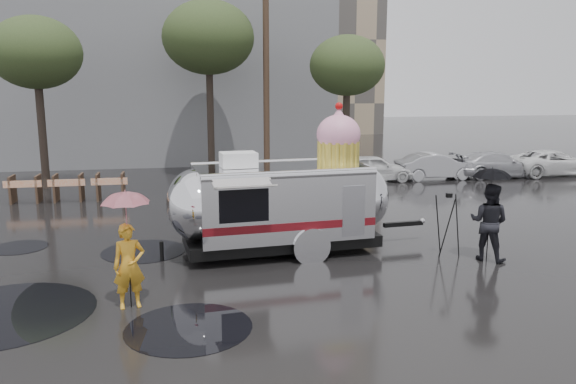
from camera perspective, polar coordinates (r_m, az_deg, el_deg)
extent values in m
plane|color=black|center=(12.46, -3.80, -9.16)|extent=(120.00, 120.00, 0.00)
cylinder|color=black|center=(10.42, -10.04, -13.42)|extent=(2.27, 2.27, 0.01)
cylinder|color=black|center=(12.11, -26.88, -10.94)|extent=(3.34, 3.34, 0.01)
cylinder|color=black|center=(16.61, -25.62, -5.08)|extent=(1.45, 1.45, 0.01)
cylinder|color=black|center=(15.14, -14.44, -5.83)|extent=(2.16, 2.16, 0.01)
cube|color=slate|center=(35.79, -15.44, 14.07)|extent=(22.00, 12.00, 13.00)
cylinder|color=#473323|center=(25.92, -2.22, 11.38)|extent=(0.28, 0.28, 9.00)
cylinder|color=#382D26|center=(25.30, -23.79, 6.92)|extent=(0.32, 0.32, 5.85)
ellipsoid|color=#2A3B1C|center=(25.29, -24.25, 12.79)|extent=(3.64, 3.64, 2.86)
cylinder|color=#382D26|center=(26.68, -7.91, 8.85)|extent=(0.32, 0.32, 6.75)
ellipsoid|color=#2A3B1C|center=(26.75, -8.09, 15.29)|extent=(4.20, 4.20, 3.30)
cylinder|color=#382D26|center=(25.76, 5.93, 7.33)|extent=(0.32, 0.32, 5.40)
ellipsoid|color=#2A3B1C|center=(25.73, 6.04, 12.67)|extent=(3.36, 3.36, 2.64)
cube|color=#473323|center=(22.79, -26.19, 0.23)|extent=(0.08, 0.80, 1.00)
cube|color=#473323|center=(22.56, -23.99, 0.32)|extent=(0.08, 0.80, 1.00)
cube|color=#E5590C|center=(22.27, -25.38, 0.73)|extent=(1.30, 0.04, 0.25)
cube|color=#473323|center=(22.43, -22.50, 0.37)|extent=(0.08, 0.80, 1.00)
cube|color=#473323|center=(22.26, -20.24, 0.46)|extent=(0.08, 0.80, 1.00)
cube|color=#E5590C|center=(21.94, -21.59, 0.88)|extent=(1.30, 0.04, 0.25)
cube|color=#473323|center=(22.17, -18.71, 0.51)|extent=(0.08, 0.80, 1.00)
cube|color=#473323|center=(22.06, -16.39, 0.60)|extent=(0.08, 0.80, 1.00)
cube|color=#E5590C|center=(21.70, -17.70, 1.03)|extent=(1.30, 0.04, 0.25)
imported|color=silver|center=(25.33, 8.66, 2.65)|extent=(4.00, 1.80, 1.40)
imported|color=#B2B2B7|center=(26.47, 14.80, 2.77)|extent=(4.00, 1.80, 1.40)
imported|color=#B2B2B7|center=(27.89, 20.38, 2.88)|extent=(4.20, 1.80, 1.44)
imported|color=silver|center=(29.55, 25.38, 2.99)|extent=(4.40, 1.90, 1.50)
cube|color=silver|center=(14.35, -0.78, -0.79)|extent=(4.46, 2.60, 1.75)
ellipsoid|color=silver|center=(15.04, 7.13, -0.34)|extent=(1.65, 2.36, 1.75)
ellipsoid|color=silver|center=(13.97, -9.31, -1.26)|extent=(1.65, 2.36, 1.75)
cube|color=black|center=(14.59, -0.77, -4.73)|extent=(5.02, 2.36, 0.29)
cylinder|color=black|center=(13.80, 2.27, -5.65)|extent=(0.70, 0.27, 0.68)
cylinder|color=black|center=(15.65, 0.00, -3.65)|extent=(0.70, 0.27, 0.68)
cylinder|color=silver|center=(13.66, 2.45, -5.61)|extent=(0.94, 0.18, 0.93)
cube|color=black|center=(15.80, 11.63, -3.19)|extent=(1.17, 0.22, 0.12)
sphere|color=silver|center=(16.06, 13.49, -2.86)|extent=(0.17, 0.17, 0.16)
cylinder|color=black|center=(14.18, -12.71, -5.88)|extent=(0.11, 0.11, 0.49)
cube|color=#590C12|center=(13.40, 0.45, -3.55)|extent=(4.27, 0.40, 0.19)
cube|color=#590C12|center=(15.50, -1.84, -1.58)|extent=(4.27, 0.40, 0.19)
cube|color=black|center=(12.99, -4.49, -1.41)|extent=(1.17, 0.13, 0.78)
cube|color=#B3ADA7|center=(12.67, -4.31, 0.53)|extent=(1.40, 0.60, 0.14)
cube|color=silver|center=(13.82, 6.69, -1.94)|extent=(0.58, 0.08, 1.27)
cube|color=white|center=(13.94, -5.06, 3.29)|extent=(0.93, 0.71, 0.37)
cylinder|color=#F1D44D|center=(14.64, 5.12, 4.03)|extent=(1.10, 1.10, 0.58)
ellipsoid|color=#F2A2C0|center=(14.59, 5.15, 5.85)|extent=(1.22, 1.22, 1.01)
cone|color=#F2A2C0|center=(14.56, 5.19, 7.84)|extent=(0.53, 0.53, 0.39)
sphere|color=red|center=(14.55, 5.20, 8.68)|extent=(0.21, 0.21, 0.19)
imported|color=gold|center=(11.30, -15.84, -7.25)|extent=(0.67, 0.52, 1.66)
imported|color=pink|center=(11.01, -16.14, -1.77)|extent=(1.13, 1.13, 0.77)
cylinder|color=black|center=(11.30, -15.84, -7.28)|extent=(0.02, 0.02, 1.65)
imported|color=black|center=(14.58, 19.73, -2.89)|extent=(1.01, 1.01, 1.91)
imported|color=black|center=(14.39, 19.98, 0.90)|extent=(1.13, 1.13, 0.77)
cylinder|color=black|center=(14.61, 19.70, -3.39)|extent=(0.02, 0.02, 1.65)
cylinder|color=black|center=(14.83, 16.82, -3.26)|extent=(0.04, 0.36, 1.54)
cylinder|color=black|center=(14.84, 15.00, -3.15)|extent=(0.31, 0.20, 1.55)
cylinder|color=black|center=(14.44, 15.85, -3.58)|extent=(0.32, 0.19, 1.55)
cube|color=black|center=(14.54, 16.05, -0.33)|extent=(0.13, 0.11, 0.11)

